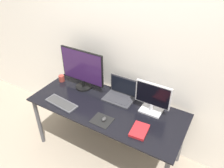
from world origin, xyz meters
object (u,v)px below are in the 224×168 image
mouse (104,119)px  mug (62,78)px  keyboard (61,103)px  monitor_right (153,98)px  laptop (121,94)px  book (139,130)px  monitor_left (82,69)px

mouse → mug: mug is taller
keyboard → mouse: mouse is taller
monitor_right → mug: size_ratio=4.70×
mouse → laptop: bearing=95.7°
laptop → mug: bearing=-175.1°
laptop → book: 0.58m
monitor_left → laptop: monitor_left is taller
book → laptop: bearing=137.4°
monitor_right → laptop: 0.43m
keyboard → book: bearing=3.4°
monitor_right → keyboard: (-0.94, -0.40, -0.17)m
laptop → keyboard: 0.70m
monitor_right → keyboard: monitor_right is taller
monitor_right → mouse: (-0.36, -0.39, -0.16)m
keyboard → mug: size_ratio=5.04×
monitor_left → keyboard: monitor_left is taller
monitor_left → laptop: (0.51, 0.05, -0.21)m
book → mug: bearing=166.0°
book → mug: 1.32m
keyboard → mug: 0.49m
keyboard → book: size_ratio=1.81×
monitor_left → laptop: bearing=5.2°
mug → monitor_right: bearing=1.2°
keyboard → monitor_left: bearing=87.0°
mouse → monitor_left: bearing=145.0°
mouse → mug: size_ratio=0.79×
monitor_right → book: monitor_right is taller
monitor_right → book: 0.38m
monitor_right → laptop: monitor_right is taller
monitor_left → mouse: size_ratio=9.07×
mouse → monitor_right: bearing=46.7°
monitor_left → book: bearing=-20.2°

